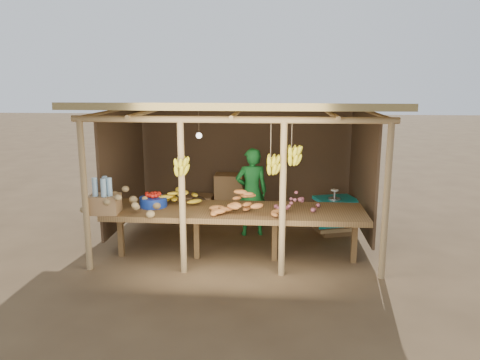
{
  "coord_description": "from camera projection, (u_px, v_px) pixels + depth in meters",
  "views": [
    {
      "loc": [
        0.58,
        -7.75,
        2.73
      ],
      "look_at": [
        0.0,
        0.0,
        1.05
      ],
      "focal_mm": 35.0,
      "sensor_mm": 36.0,
      "label": 1
    }
  ],
  "objects": [
    {
      "name": "carton_stack",
      "position": [
        219.0,
        199.0,
        9.3
      ],
      "size": [
        1.16,
        0.44,
        0.88
      ],
      "color": "olive",
      "rests_on": "ground"
    },
    {
      "name": "stall_structure",
      "position": [
        240.0,
        129.0,
        7.75
      ],
      "size": [
        4.7,
        3.5,
        2.43
      ],
      "color": "tan",
      "rests_on": "ground"
    },
    {
      "name": "bottle_box",
      "position": [
        104.0,
        199.0,
        6.84
      ],
      "size": [
        0.45,
        0.36,
        0.54
      ],
      "color": "olive",
      "rests_on": "counter"
    },
    {
      "name": "burlap_sacks",
      "position": [
        188.0,
        209.0,
        9.09
      ],
      "size": [
        0.86,
        0.45,
        0.61
      ],
      "color": "#4A3522",
      "rests_on": "ground"
    },
    {
      "name": "counter",
      "position": [
        235.0,
        213.0,
        7.09
      ],
      "size": [
        3.9,
        1.05,
        0.8
      ],
      "color": "brown",
      "rests_on": "ground"
    },
    {
      "name": "tarp_crate",
      "position": [
        336.0,
        214.0,
        8.44
      ],
      "size": [
        0.84,
        0.78,
        0.83
      ],
      "color": "brown",
      "rests_on": "ground"
    },
    {
      "name": "potato_heap",
      "position": [
        121.0,
        200.0,
        6.92
      ],
      "size": [
        1.19,
        0.89,
        0.37
      ],
      "primitive_type": null,
      "rotation": [
        0.0,
        0.0,
        0.27
      ],
      "color": "olive",
      "rests_on": "counter"
    },
    {
      "name": "vendor",
      "position": [
        252.0,
        192.0,
        8.23
      ],
      "size": [
        0.64,
        0.49,
        1.57
      ],
      "primitive_type": "imported",
      "rotation": [
        0.0,
        0.0,
        3.36
      ],
      "color": "#186D28",
      "rests_on": "ground"
    },
    {
      "name": "sweet_potato_heap",
      "position": [
        247.0,
        200.0,
        6.9
      ],
      "size": [
        0.92,
        0.57,
        0.36
      ],
      "primitive_type": null,
      "rotation": [
        0.0,
        0.0,
        -0.02
      ],
      "color": "#C17031",
      "rests_on": "counter"
    },
    {
      "name": "tomato_basin",
      "position": [
        153.0,
        201.0,
        7.22
      ],
      "size": [
        0.42,
        0.42,
        0.22
      ],
      "rotation": [
        0.0,
        0.0,
        -0.05
      ],
      "color": "navy",
      "rests_on": "counter"
    },
    {
      "name": "onion_heap",
      "position": [
        299.0,
        200.0,
        6.96
      ],
      "size": [
        0.79,
        0.62,
        0.35
      ],
      "primitive_type": null,
      "rotation": [
        0.0,
        0.0,
        0.35
      ],
      "color": "#A85161",
      "rests_on": "counter"
    },
    {
      "name": "ground",
      "position": [
        240.0,
        239.0,
        8.17
      ],
      "size": [
        60.0,
        60.0,
        0.0
      ],
      "primitive_type": "plane",
      "color": "brown",
      "rests_on": "ground"
    },
    {
      "name": "banana_pile",
      "position": [
        178.0,
        193.0,
        7.34
      ],
      "size": [
        0.69,
        0.47,
        0.35
      ],
      "primitive_type": null,
      "rotation": [
        0.0,
        0.0,
        0.12
      ],
      "color": "yellow",
      "rests_on": "counter"
    }
  ]
}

